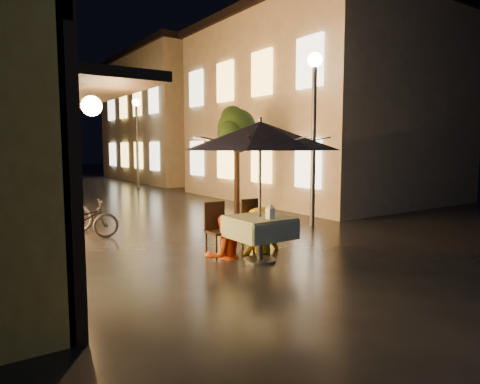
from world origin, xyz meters
TOP-DOWN VIEW (x-y plane):
  - ground at (0.00, 0.00)m, footprint 90.00×90.00m
  - east_building_near at (7.49, 6.50)m, footprint 7.30×9.30m
  - east_building_far at (7.49, 18.00)m, footprint 7.30×10.30m
  - street_tree at (2.41, 4.51)m, footprint 1.43×1.20m
  - streetlamp_near at (3.00, 2.00)m, footprint 0.36×0.36m
  - streetlamp_far at (3.00, 14.00)m, footprint 0.36×0.36m
  - cafe_table at (-0.11, 0.03)m, footprint 0.99×0.99m
  - patio_umbrella at (-0.11, 0.03)m, footprint 2.66×2.66m
  - cafe_chair_left at (-0.51, 0.77)m, footprint 0.42×0.42m
  - cafe_chair_right at (0.29, 0.77)m, footprint 0.42×0.42m
  - table_lantern at (-0.11, -0.26)m, footprint 0.16×0.16m
  - person_orange at (-0.47, 0.61)m, footprint 0.75×0.59m
  - person_yellow at (0.33, 0.61)m, footprint 1.06×0.63m
  - bicycle_0 at (-2.25, 3.50)m, footprint 1.65×0.74m
  - bicycle_1 at (-2.60, 4.49)m, footprint 1.79×1.10m
  - bicycle_2 at (-2.81, 5.65)m, footprint 1.63×0.89m
  - bicycle_3 at (-2.75, 6.73)m, footprint 1.86×0.57m
  - bicycle_4 at (-2.25, 6.91)m, footprint 1.71×0.94m

SIDE VIEW (x-z plane):
  - ground at x=0.00m, z-range 0.00..0.00m
  - bicycle_2 at x=-2.81m, z-range 0.00..0.81m
  - bicycle_0 at x=-2.25m, z-range 0.00..0.84m
  - bicycle_4 at x=-2.25m, z-range 0.00..0.85m
  - bicycle_1 at x=-2.60m, z-range 0.00..1.04m
  - cafe_chair_left at x=-0.51m, z-range 0.05..1.03m
  - cafe_chair_right at x=0.29m, z-range 0.05..1.03m
  - bicycle_3 at x=-2.75m, z-range 0.00..1.11m
  - cafe_table at x=-0.11m, z-range 0.20..0.98m
  - person_orange at x=-0.47m, z-range 0.00..1.50m
  - person_yellow at x=0.33m, z-range 0.00..1.62m
  - table_lantern at x=-0.11m, z-range 0.79..1.04m
  - patio_umbrella at x=-0.11m, z-range 0.92..3.38m
  - street_tree at x=2.41m, z-range 0.85..4.00m
  - streetlamp_near at x=3.00m, z-range 0.80..5.03m
  - streetlamp_far at x=3.00m, z-range 0.80..5.03m
  - east_building_near at x=7.49m, z-range 0.01..6.81m
  - east_building_far at x=7.49m, z-range 0.01..7.31m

